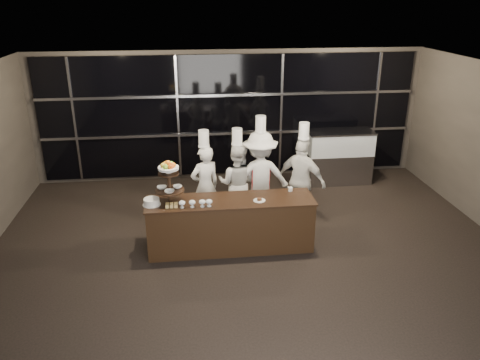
{
  "coord_description": "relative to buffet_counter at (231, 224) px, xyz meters",
  "views": [
    {
      "loc": [
        -1.01,
        -5.65,
        4.15
      ],
      "look_at": [
        -0.14,
        1.8,
        1.15
      ],
      "focal_mm": 35.0,
      "sensor_mm": 36.0,
      "label": 1
    }
  ],
  "objects": [
    {
      "name": "display_case",
      "position": [
        2.8,
        2.8,
        0.22
      ],
      "size": [
        1.5,
        0.65,
        1.24
      ],
      "color": "#A5A5AA",
      "rests_on": "ground"
    },
    {
      "name": "display_stand",
      "position": [
        -1.0,
        -0.0,
        0.87
      ],
      "size": [
        0.48,
        0.48,
        0.74
      ],
      "color": "black",
      "rests_on": "buffet_counter"
    },
    {
      "name": "chef_cup",
      "position": [
        1.09,
        0.25,
        0.49
      ],
      "size": [
        0.08,
        0.08,
        0.07
      ],
      "primitive_type": "cylinder",
      "color": "white",
      "rests_on": "buffet_counter"
    },
    {
      "name": "chef_d",
      "position": [
        1.45,
        0.9,
        0.39
      ],
      "size": [
        1.01,
        0.95,
        1.98
      ],
      "color": "white",
      "rests_on": "ground"
    },
    {
      "name": "chef_a",
      "position": [
        -0.38,
        0.95,
        0.35
      ],
      "size": [
        0.68,
        0.57,
        1.88
      ],
      "color": "white",
      "rests_on": "ground"
    },
    {
      "name": "small_plate",
      "position": [
        0.48,
        -0.1,
        0.47
      ],
      "size": [
        0.2,
        0.2,
        0.05
      ],
      "color": "white",
      "rests_on": "buffet_counter"
    },
    {
      "name": "buffet_counter",
      "position": [
        0.0,
        0.0,
        0.0
      ],
      "size": [
        2.84,
        0.74,
        0.92
      ],
      "color": "black",
      "rests_on": "ground"
    },
    {
      "name": "pastry_squares",
      "position": [
        -0.98,
        -0.17,
        0.48
      ],
      "size": [
        0.2,
        0.13,
        0.05
      ],
      "color": "#E3BD6F",
      "rests_on": "buffet_counter"
    },
    {
      "name": "window_wall",
      "position": [
        0.34,
        3.43,
        1.04
      ],
      "size": [
        8.6,
        0.1,
        2.8
      ],
      "color": "black",
      "rests_on": "ground"
    },
    {
      "name": "layer_cake",
      "position": [
        -1.3,
        -0.05,
        0.51
      ],
      "size": [
        0.3,
        0.3,
        0.11
      ],
      "color": "white",
      "rests_on": "buffet_counter"
    },
    {
      "name": "room",
      "position": [
        0.34,
        -1.5,
        1.03
      ],
      "size": [
        10.0,
        10.0,
        10.0
      ],
      "color": "black",
      "rests_on": "ground"
    },
    {
      "name": "compotes",
      "position": [
        -0.57,
        -0.22,
        0.54
      ],
      "size": [
        0.55,
        0.11,
        0.12
      ],
      "color": "silver",
      "rests_on": "buffet_counter"
    },
    {
      "name": "chef_c",
      "position": [
        0.66,
        1.02,
        0.44
      ],
      "size": [
        1.18,
        0.7,
        2.09
      ],
      "color": "silver",
      "rests_on": "ground"
    },
    {
      "name": "chef_b",
      "position": [
        0.23,
        1.05,
        0.33
      ],
      "size": [
        0.91,
        0.81,
        1.86
      ],
      "color": "silver",
      "rests_on": "ground"
    }
  ]
}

